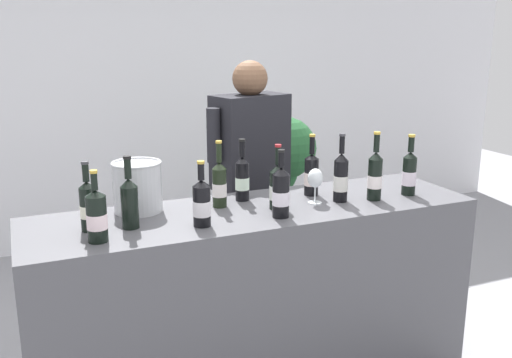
# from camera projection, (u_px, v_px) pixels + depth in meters

# --- Properties ---
(wall_back) EXTENTS (8.00, 0.10, 2.80)m
(wall_back) POSITION_uv_depth(u_px,v_px,m) (140.00, 86.00, 5.03)
(wall_back) COLOR white
(wall_back) RESTS_ON ground_plane
(counter) EXTENTS (2.24, 0.62, 1.01)m
(counter) POSITION_uv_depth(u_px,v_px,m) (256.00, 302.00, 2.94)
(counter) COLOR #4C4C51
(counter) RESTS_ON ground_plane
(wine_bottle_0) EXTENTS (0.07, 0.07, 0.36)m
(wine_bottle_0) POSITION_uv_depth(u_px,v_px,m) (375.00, 175.00, 2.93)
(wine_bottle_0) COLOR black
(wine_bottle_0) RESTS_ON counter
(wine_bottle_1) EXTENTS (0.07, 0.07, 0.32)m
(wine_bottle_1) POSITION_uv_depth(u_px,v_px,m) (242.00, 178.00, 2.92)
(wine_bottle_1) COLOR black
(wine_bottle_1) RESTS_ON counter
(wine_bottle_2) EXTENTS (0.08, 0.08, 0.32)m
(wine_bottle_2) POSITION_uv_depth(u_px,v_px,m) (281.00, 192.00, 2.65)
(wine_bottle_2) COLOR black
(wine_bottle_2) RESTS_ON counter
(wine_bottle_3) EXTENTS (0.08, 0.08, 0.33)m
(wine_bottle_3) POSITION_uv_depth(u_px,v_px,m) (129.00, 201.00, 2.50)
(wine_bottle_3) COLOR black
(wine_bottle_3) RESTS_ON counter
(wine_bottle_4) EXTENTS (0.07, 0.07, 0.33)m
(wine_bottle_4) POSITION_uv_depth(u_px,v_px,m) (219.00, 184.00, 2.81)
(wine_bottle_4) COLOR black
(wine_bottle_4) RESTS_ON counter
(wine_bottle_5) EXTENTS (0.07, 0.07, 0.31)m
(wine_bottle_5) POSITION_uv_depth(u_px,v_px,m) (88.00, 205.00, 2.47)
(wine_bottle_5) COLOR black
(wine_bottle_5) RESTS_ON counter
(wine_bottle_6) EXTENTS (0.08, 0.08, 0.33)m
(wine_bottle_6) POSITION_uv_depth(u_px,v_px,m) (311.00, 174.00, 3.02)
(wine_bottle_6) COLOR black
(wine_bottle_6) RESTS_ON counter
(wine_bottle_7) EXTENTS (0.07, 0.07, 0.33)m
(wine_bottle_7) POSITION_uv_depth(u_px,v_px,m) (409.00, 173.00, 3.02)
(wine_bottle_7) COLOR black
(wine_bottle_7) RESTS_ON counter
(wine_bottle_8) EXTENTS (0.08, 0.08, 0.32)m
(wine_bottle_8) POSITION_uv_depth(u_px,v_px,m) (278.00, 187.00, 2.78)
(wine_bottle_8) COLOR black
(wine_bottle_8) RESTS_ON counter
(wine_bottle_9) EXTENTS (0.07, 0.07, 0.35)m
(wine_bottle_9) POSITION_uv_depth(u_px,v_px,m) (341.00, 177.00, 2.90)
(wine_bottle_9) COLOR black
(wine_bottle_9) RESTS_ON counter
(wine_bottle_10) EXTENTS (0.09, 0.09, 0.30)m
(wine_bottle_10) POSITION_uv_depth(u_px,v_px,m) (97.00, 216.00, 2.34)
(wine_bottle_10) COLOR black
(wine_bottle_10) RESTS_ON counter
(wine_bottle_11) EXTENTS (0.08, 0.08, 0.30)m
(wine_bottle_11) POSITION_uv_depth(u_px,v_px,m) (202.00, 203.00, 2.53)
(wine_bottle_11) COLOR black
(wine_bottle_11) RESTS_ON counter
(wine_glass) EXTENTS (0.08, 0.08, 0.18)m
(wine_glass) POSITION_uv_depth(u_px,v_px,m) (315.00, 179.00, 2.87)
(wine_glass) COLOR silver
(wine_glass) RESTS_ON counter
(ice_bucket) EXTENTS (0.24, 0.24, 0.25)m
(ice_bucket) POSITION_uv_depth(u_px,v_px,m) (138.00, 186.00, 2.74)
(ice_bucket) COLOR silver
(ice_bucket) RESTS_ON counter
(person_server) EXTENTS (0.59, 0.35, 1.70)m
(person_server) POSITION_uv_depth(u_px,v_px,m) (250.00, 202.00, 3.55)
(person_server) COLOR black
(person_server) RESTS_ON ground_plane
(potted_shrub) EXTENTS (0.53, 0.55, 1.24)m
(potted_shrub) POSITION_uv_depth(u_px,v_px,m) (279.00, 174.00, 4.40)
(potted_shrub) COLOR brown
(potted_shrub) RESTS_ON ground_plane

